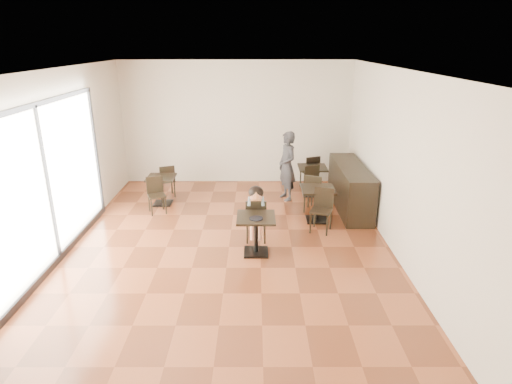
{
  "coord_description": "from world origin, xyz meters",
  "views": [
    {
      "loc": [
        0.5,
        -7.19,
        3.63
      ],
      "look_at": [
        0.51,
        0.26,
        1.0
      ],
      "focal_mm": 30.0,
      "sensor_mm": 36.0,
      "label": 1
    }
  ],
  "objects_px": {
    "cafe_table_left": "(162,190)",
    "chair_back_b": "(315,185)",
    "cafe_table_back": "(312,181)",
    "chair_left_a": "(166,180)",
    "child_table": "(256,235)",
    "child_chair": "(256,219)",
    "chair_mid_b": "(321,211)",
    "chair_left_b": "(157,196)",
    "chair_mid_a": "(314,193)",
    "chair_back_a": "(309,172)",
    "cafe_table_mid": "(317,204)",
    "child": "(256,214)",
    "adult_patron": "(287,166)"
  },
  "relations": [
    {
      "from": "child",
      "to": "chair_mid_a",
      "type": "height_order",
      "value": "child"
    },
    {
      "from": "child",
      "to": "child_table",
      "type": "bearing_deg",
      "value": -90.0
    },
    {
      "from": "cafe_table_mid",
      "to": "chair_left_a",
      "type": "height_order",
      "value": "chair_left_a"
    },
    {
      "from": "chair_left_a",
      "to": "chair_left_b",
      "type": "xyz_separation_m",
      "value": [
        0.0,
        -1.1,
        0.0
      ]
    },
    {
      "from": "child_chair",
      "to": "cafe_table_mid",
      "type": "distance_m",
      "value": 1.61
    },
    {
      "from": "child_chair",
      "to": "chair_left_a",
      "type": "height_order",
      "value": "child_chair"
    },
    {
      "from": "chair_mid_a",
      "to": "chair_left_b",
      "type": "bearing_deg",
      "value": 23.25
    },
    {
      "from": "child",
      "to": "child_chair",
      "type": "bearing_deg",
      "value": 0.0
    },
    {
      "from": "chair_mid_a",
      "to": "chair_left_a",
      "type": "relative_size",
      "value": 1.09
    },
    {
      "from": "chair_left_a",
      "to": "cafe_table_back",
      "type": "bearing_deg",
      "value": 158.5
    },
    {
      "from": "child_chair",
      "to": "cafe_table_back",
      "type": "height_order",
      "value": "child_chair"
    },
    {
      "from": "adult_patron",
      "to": "cafe_table_mid",
      "type": "bearing_deg",
      "value": 1.15
    },
    {
      "from": "child_chair",
      "to": "chair_mid_b",
      "type": "distance_m",
      "value": 1.36
    },
    {
      "from": "chair_left_a",
      "to": "cafe_table_mid",
      "type": "bearing_deg",
      "value": 133.21
    },
    {
      "from": "chair_mid_a",
      "to": "cafe_table_back",
      "type": "bearing_deg",
      "value": -73.29
    },
    {
      "from": "chair_mid_a",
      "to": "chair_left_b",
      "type": "distance_m",
      "value": 3.5
    },
    {
      "from": "cafe_table_back",
      "to": "chair_back_a",
      "type": "relative_size",
      "value": 0.83
    },
    {
      "from": "cafe_table_left",
      "to": "cafe_table_back",
      "type": "height_order",
      "value": "cafe_table_back"
    },
    {
      "from": "child_table",
      "to": "chair_back_b",
      "type": "distance_m",
      "value": 2.94
    },
    {
      "from": "child_chair",
      "to": "chair_mid_a",
      "type": "relative_size",
      "value": 0.98
    },
    {
      "from": "child_table",
      "to": "chair_left_b",
      "type": "height_order",
      "value": "chair_left_b"
    },
    {
      "from": "adult_patron",
      "to": "cafe_table_back",
      "type": "distance_m",
      "value": 0.86
    },
    {
      "from": "cafe_table_mid",
      "to": "chair_back_a",
      "type": "bearing_deg",
      "value": 87.62
    },
    {
      "from": "cafe_table_left",
      "to": "chair_left_a",
      "type": "relative_size",
      "value": 0.83
    },
    {
      "from": "cafe_table_mid",
      "to": "cafe_table_back",
      "type": "relative_size",
      "value": 1.01
    },
    {
      "from": "child_table",
      "to": "chair_back_b",
      "type": "xyz_separation_m",
      "value": [
        1.39,
        2.59,
        0.08
      ]
    },
    {
      "from": "child_table",
      "to": "chair_back_a",
      "type": "relative_size",
      "value": 0.82
    },
    {
      "from": "chair_left_b",
      "to": "chair_back_a",
      "type": "xyz_separation_m",
      "value": [
        3.59,
        1.75,
        0.03
      ]
    },
    {
      "from": "child",
      "to": "cafe_table_back",
      "type": "height_order",
      "value": "child"
    },
    {
      "from": "chair_left_b",
      "to": "child_chair",
      "type": "bearing_deg",
      "value": -55.32
    },
    {
      "from": "cafe_table_mid",
      "to": "chair_mid_a",
      "type": "distance_m",
      "value": 0.55
    },
    {
      "from": "chair_mid_b",
      "to": "chair_left_b",
      "type": "height_order",
      "value": "chair_mid_b"
    },
    {
      "from": "cafe_table_mid",
      "to": "chair_back_a",
      "type": "xyz_separation_m",
      "value": [
        0.09,
        2.19,
        0.07
      ]
    },
    {
      "from": "cafe_table_back",
      "to": "chair_left_a",
      "type": "xyz_separation_m",
      "value": [
        -3.59,
        -0.1,
        0.04
      ]
    },
    {
      "from": "chair_mid_b",
      "to": "chair_left_a",
      "type": "distance_m",
      "value": 4.08
    },
    {
      "from": "cafe_table_left",
      "to": "chair_back_b",
      "type": "distance_m",
      "value": 3.59
    },
    {
      "from": "cafe_table_mid",
      "to": "chair_back_a",
      "type": "distance_m",
      "value": 2.19
    },
    {
      "from": "chair_left_b",
      "to": "chair_left_a",
      "type": "bearing_deg",
      "value": 66.98
    },
    {
      "from": "child_table",
      "to": "chair_left_a",
      "type": "relative_size",
      "value": 0.89
    },
    {
      "from": "chair_mid_b",
      "to": "chair_back_b",
      "type": "xyz_separation_m",
      "value": [
        0.09,
        1.64,
        -0.0
      ]
    },
    {
      "from": "child_chair",
      "to": "chair_back_b",
      "type": "bearing_deg",
      "value": -124.37
    },
    {
      "from": "cafe_table_left",
      "to": "chair_left_b",
      "type": "relative_size",
      "value": 0.83
    },
    {
      "from": "child_table",
      "to": "child_chair",
      "type": "distance_m",
      "value": 0.55
    },
    {
      "from": "chair_mid_a",
      "to": "child_table",
      "type": "bearing_deg",
      "value": 79.06
    },
    {
      "from": "chair_mid_a",
      "to": "chair_mid_b",
      "type": "distance_m",
      "value": 1.1
    },
    {
      "from": "child_chair",
      "to": "chair_mid_b",
      "type": "height_order",
      "value": "chair_mid_b"
    },
    {
      "from": "cafe_table_mid",
      "to": "cafe_table_left",
      "type": "distance_m",
      "value": 3.64
    },
    {
      "from": "cafe_table_left",
      "to": "cafe_table_back",
      "type": "bearing_deg",
      "value": 10.19
    },
    {
      "from": "chair_mid_a",
      "to": "chair_back_a",
      "type": "relative_size",
      "value": 1.01
    },
    {
      "from": "cafe_table_back",
      "to": "chair_left_a",
      "type": "distance_m",
      "value": 3.59
    }
  ]
}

